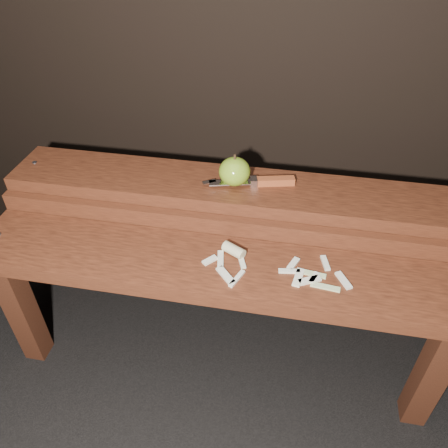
% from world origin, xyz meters
% --- Properties ---
extents(ground, '(60.00, 60.00, 0.00)m').
position_xyz_m(ground, '(0.00, 0.00, 0.00)').
color(ground, black).
extents(bench_front_tier, '(1.20, 0.20, 0.42)m').
position_xyz_m(bench_front_tier, '(0.00, -0.06, 0.35)').
color(bench_front_tier, '#3A1A0E').
rests_on(bench_front_tier, ground).
extents(bench_rear_tier, '(1.20, 0.21, 0.50)m').
position_xyz_m(bench_rear_tier, '(0.00, 0.17, 0.41)').
color(bench_rear_tier, '#3A1A0E').
rests_on(bench_rear_tier, ground).
extents(apple, '(0.08, 0.08, 0.09)m').
position_xyz_m(apple, '(0.01, 0.17, 0.54)').
color(apple, olive).
rests_on(apple, bench_rear_tier).
extents(knife, '(0.24, 0.08, 0.02)m').
position_xyz_m(knife, '(0.08, 0.18, 0.51)').
color(knife, '#994321').
rests_on(knife, bench_rear_tier).
extents(apple_scraps, '(0.35, 0.14, 0.03)m').
position_xyz_m(apple_scraps, '(0.11, -0.04, 0.43)').
color(apple_scraps, beige).
rests_on(apple_scraps, bench_front_tier).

